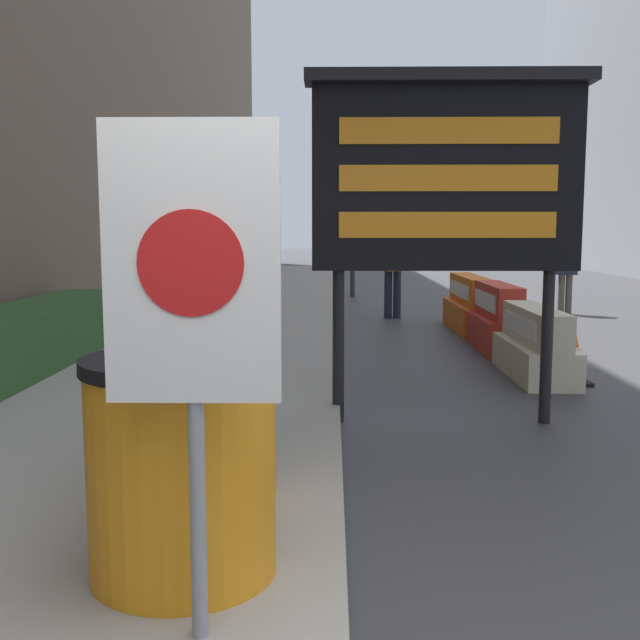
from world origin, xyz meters
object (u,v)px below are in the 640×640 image
at_px(pedestrian_worker, 566,266).
at_px(jersey_barrier_cream, 535,347).
at_px(jersey_barrier_red_striped, 498,321).
at_px(traffic_cone_near, 574,356).
at_px(barrel_drum_middle, 204,410).
at_px(jersey_barrier_orange_near, 470,306).
at_px(barrel_drum_foreground, 182,465).
at_px(traffic_light_near_curb, 353,177).
at_px(pedestrian_passerby, 393,260).
at_px(warning_sign, 192,296).
at_px(traffic_cone_mid, 498,332).
at_px(message_board, 446,176).

bearing_deg(pedestrian_worker, jersey_barrier_cream, -97.91).
distance_m(jersey_barrier_red_striped, traffic_cone_near, 2.31).
distance_m(barrel_drum_middle, jersey_barrier_orange_near, 8.69).
bearing_deg(jersey_barrier_red_striped, barrel_drum_foreground, -112.36).
bearing_deg(barrel_drum_middle, traffic_light_near_curb, 85.05).
distance_m(jersey_barrier_red_striped, jersey_barrier_orange_near, 2.07).
relative_size(barrel_drum_foreground, jersey_barrier_red_striped, 0.58).
height_order(jersey_barrier_red_striped, traffic_cone_near, jersey_barrier_red_striped).
distance_m(traffic_light_near_curb, pedestrian_passerby, 4.72).
bearing_deg(jersey_barrier_orange_near, warning_sign, -105.85).
height_order(pedestrian_worker, pedestrian_passerby, pedestrian_passerby).
relative_size(barrel_drum_middle, pedestrian_worker, 0.60).
height_order(barrel_drum_foreground, jersey_barrier_cream, barrel_drum_foreground).
height_order(traffic_light_near_curb, pedestrian_passerby, traffic_light_near_curb).
bearing_deg(jersey_barrier_red_striped, traffic_light_near_curb, 102.54).
bearing_deg(warning_sign, barrel_drum_foreground, 106.68).
distance_m(traffic_cone_near, traffic_cone_mid, 1.96).
xyz_separation_m(barrel_drum_middle, warning_sign, (0.24, -1.54, 0.78)).
bearing_deg(traffic_light_near_curb, message_board, -87.86).
distance_m(barrel_drum_middle, message_board, 3.09).
bearing_deg(traffic_cone_near, warning_sign, -119.91).
height_order(warning_sign, jersey_barrier_cream, warning_sign).
xyz_separation_m(jersey_barrier_cream, jersey_barrier_red_striped, (0.00, 1.91, 0.05)).
relative_size(jersey_barrier_red_striped, pedestrian_passerby, 0.90).
relative_size(barrel_drum_middle, traffic_cone_mid, 1.56).
relative_size(barrel_drum_middle, warning_sign, 0.51).
height_order(barrel_drum_foreground, message_board, message_board).
distance_m(jersey_barrier_cream, traffic_light_near_curb, 10.35).
relative_size(warning_sign, traffic_cone_near, 3.01).
bearing_deg(traffic_cone_mid, pedestrian_worker, 63.74).
height_order(barrel_drum_middle, jersey_barrier_cream, barrel_drum_middle).
relative_size(barrel_drum_middle, traffic_cone_near, 1.54).
relative_size(barrel_drum_foreground, warning_sign, 0.51).
distance_m(barrel_drum_middle, traffic_cone_mid, 6.43).
relative_size(message_board, traffic_cone_mid, 4.74).
distance_m(jersey_barrier_red_striped, traffic_light_near_curb, 8.54).
height_order(message_board, traffic_cone_mid, message_board).
relative_size(warning_sign, message_board, 0.64).
xyz_separation_m(traffic_cone_near, pedestrian_worker, (1.95, 6.65, 0.64)).
relative_size(jersey_barrier_cream, jersey_barrier_red_striped, 1.05).
height_order(barrel_drum_middle, jersey_barrier_red_striped, barrel_drum_middle).
distance_m(barrel_drum_foreground, warning_sign, 0.97).
xyz_separation_m(barrel_drum_foreground, traffic_light_near_curb, (1.14, 15.05, 2.25)).
distance_m(jersey_barrier_orange_near, traffic_cone_near, 4.38).
height_order(jersey_barrier_red_striped, traffic_light_near_curb, traffic_light_near_curb).
bearing_deg(barrel_drum_foreground, pedestrian_passerby, 80.65).
distance_m(jersey_barrier_red_striped, traffic_cone_mid, 0.39).
bearing_deg(traffic_cone_mid, barrel_drum_middle, -117.03).
xyz_separation_m(barrel_drum_foreground, jersey_barrier_red_striped, (2.91, 7.08, -0.24)).
distance_m(jersey_barrier_orange_near, pedestrian_worker, 3.26).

